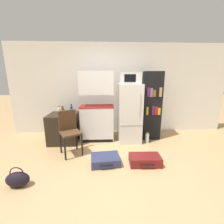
{
  "coord_description": "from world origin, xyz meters",
  "views": [
    {
      "loc": [
        -0.26,
        -2.5,
        1.67
      ],
      "look_at": [
        -0.1,
        0.85,
        0.88
      ],
      "focal_mm": 24.0,
      "sensor_mm": 36.0,
      "label": 1
    }
  ],
  "objects_px": {
    "water_bottle_front": "(147,138)",
    "bottle_milk_white": "(59,111)",
    "bottle_ketchup_red": "(64,114)",
    "handbag": "(18,179)",
    "microwave": "(130,78)",
    "bookshelf": "(151,106)",
    "bottle_clear_short": "(62,110)",
    "bottle_amber_beer": "(63,110)",
    "chair": "(69,128)",
    "side_table": "(64,128)",
    "kitchen_hutch": "(97,110)",
    "bottle_blue_soda": "(72,111)",
    "refrigerator": "(129,113)",
    "suitcase_small_flat": "(145,160)",
    "suitcase_large_flat": "(105,160)"
  },
  "relations": [
    {
      "from": "bottle_amber_beer",
      "to": "suitcase_small_flat",
      "type": "distance_m",
      "value": 2.35
    },
    {
      "from": "bottle_milk_white",
      "to": "suitcase_small_flat",
      "type": "height_order",
      "value": "bottle_milk_white"
    },
    {
      "from": "bottle_blue_soda",
      "to": "suitcase_large_flat",
      "type": "xyz_separation_m",
      "value": [
        0.81,
        -0.94,
        -0.79
      ]
    },
    {
      "from": "bottle_ketchup_red",
      "to": "bookshelf",
      "type": "bearing_deg",
      "value": 10.23
    },
    {
      "from": "bookshelf",
      "to": "handbag",
      "type": "distance_m",
      "value": 3.29
    },
    {
      "from": "microwave",
      "to": "handbag",
      "type": "height_order",
      "value": "microwave"
    },
    {
      "from": "handbag",
      "to": "suitcase_large_flat",
      "type": "bearing_deg",
      "value": 22.54
    },
    {
      "from": "bottle_clear_short",
      "to": "suitcase_small_flat",
      "type": "height_order",
      "value": "bottle_clear_short"
    },
    {
      "from": "side_table",
      "to": "handbag",
      "type": "relative_size",
      "value": 2.08
    },
    {
      "from": "bottle_amber_beer",
      "to": "chair",
      "type": "xyz_separation_m",
      "value": [
        0.3,
        -0.68,
        -0.25
      ]
    },
    {
      "from": "bottle_ketchup_red",
      "to": "handbag",
      "type": "relative_size",
      "value": 0.47
    },
    {
      "from": "bottle_milk_white",
      "to": "chair",
      "type": "bearing_deg",
      "value": -57.65
    },
    {
      "from": "bottle_milk_white",
      "to": "bottle_blue_soda",
      "type": "bearing_deg",
      "value": -15.99
    },
    {
      "from": "microwave",
      "to": "suitcase_large_flat",
      "type": "relative_size",
      "value": 0.79
    },
    {
      "from": "side_table",
      "to": "suitcase_large_flat",
      "type": "relative_size",
      "value": 1.27
    },
    {
      "from": "kitchen_hutch",
      "to": "bottle_blue_soda",
      "type": "bearing_deg",
      "value": -155.19
    },
    {
      "from": "bottle_amber_beer",
      "to": "water_bottle_front",
      "type": "height_order",
      "value": "bottle_amber_beer"
    },
    {
      "from": "bottle_milk_white",
      "to": "bottle_clear_short",
      "type": "xyz_separation_m",
      "value": [
        0.01,
        0.22,
        -0.03
      ]
    },
    {
      "from": "bottle_blue_soda",
      "to": "bookshelf",
      "type": "bearing_deg",
      "value": 8.87
    },
    {
      "from": "kitchen_hutch",
      "to": "bookshelf",
      "type": "relative_size",
      "value": 1.0
    },
    {
      "from": "bottle_ketchup_red",
      "to": "bottle_amber_beer",
      "type": "distance_m",
      "value": 0.34
    },
    {
      "from": "microwave",
      "to": "bottle_amber_beer",
      "type": "height_order",
      "value": "microwave"
    },
    {
      "from": "microwave",
      "to": "bottle_milk_white",
      "type": "distance_m",
      "value": 1.95
    },
    {
      "from": "bookshelf",
      "to": "handbag",
      "type": "xyz_separation_m",
      "value": [
        -2.62,
        -1.83,
        -0.78
      ]
    },
    {
      "from": "bookshelf",
      "to": "handbag",
      "type": "bearing_deg",
      "value": -145.16
    },
    {
      "from": "bottle_amber_beer",
      "to": "suitcase_small_flat",
      "type": "relative_size",
      "value": 0.32
    },
    {
      "from": "bottle_blue_soda",
      "to": "water_bottle_front",
      "type": "xyz_separation_m",
      "value": [
        1.9,
        -0.02,
        -0.74
      ]
    },
    {
      "from": "side_table",
      "to": "bottle_amber_beer",
      "type": "bearing_deg",
      "value": 97.55
    },
    {
      "from": "suitcase_large_flat",
      "to": "bottle_amber_beer",
      "type": "bearing_deg",
      "value": 127.22
    },
    {
      "from": "refrigerator",
      "to": "handbag",
      "type": "height_order",
      "value": "refrigerator"
    },
    {
      "from": "microwave",
      "to": "bottle_ketchup_red",
      "type": "relative_size",
      "value": 2.76
    },
    {
      "from": "handbag",
      "to": "bottle_ketchup_red",
      "type": "bearing_deg",
      "value": 74.26
    },
    {
      "from": "refrigerator",
      "to": "bottle_blue_soda",
      "type": "distance_m",
      "value": 1.47
    },
    {
      "from": "refrigerator",
      "to": "bookshelf",
      "type": "bearing_deg",
      "value": 12.55
    },
    {
      "from": "bottle_milk_white",
      "to": "bottle_blue_soda",
      "type": "distance_m",
      "value": 0.34
    },
    {
      "from": "kitchen_hutch",
      "to": "refrigerator",
      "type": "distance_m",
      "value": 0.86
    },
    {
      "from": "bookshelf",
      "to": "chair",
      "type": "distance_m",
      "value": 2.21
    },
    {
      "from": "microwave",
      "to": "bottle_clear_short",
      "type": "height_order",
      "value": "microwave"
    },
    {
      "from": "water_bottle_front",
      "to": "bottle_milk_white",
      "type": "bearing_deg",
      "value": 176.97
    },
    {
      "from": "bottle_blue_soda",
      "to": "handbag",
      "type": "height_order",
      "value": "bottle_blue_soda"
    },
    {
      "from": "bookshelf",
      "to": "bottle_blue_soda",
      "type": "relative_size",
      "value": 6.35
    },
    {
      "from": "side_table",
      "to": "suitcase_large_flat",
      "type": "distance_m",
      "value": 1.57
    },
    {
      "from": "bookshelf",
      "to": "kitchen_hutch",
      "type": "bearing_deg",
      "value": -178.22
    },
    {
      "from": "water_bottle_front",
      "to": "bookshelf",
      "type": "bearing_deg",
      "value": 64.22
    },
    {
      "from": "refrigerator",
      "to": "water_bottle_front",
      "type": "bearing_deg",
      "value": -25.16
    },
    {
      "from": "chair",
      "to": "handbag",
      "type": "height_order",
      "value": "chair"
    },
    {
      "from": "side_table",
      "to": "microwave",
      "type": "height_order",
      "value": "microwave"
    },
    {
      "from": "side_table",
      "to": "handbag",
      "type": "distance_m",
      "value": 1.71
    },
    {
      "from": "microwave",
      "to": "bookshelf",
      "type": "relative_size",
      "value": 0.26
    },
    {
      "from": "bottle_amber_beer",
      "to": "bottle_milk_white",
      "type": "bearing_deg",
      "value": -107.59
    }
  ]
}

